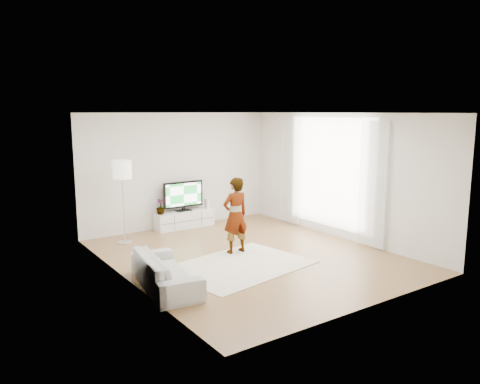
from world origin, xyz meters
TOP-DOWN VIEW (x-y plane):
  - floor at (0.00, 0.00)m, footprint 6.00×6.00m
  - ceiling at (0.00, 0.00)m, footprint 6.00×6.00m
  - wall_left at (-2.50, 0.00)m, footprint 0.02×6.00m
  - wall_right at (2.50, 0.00)m, footprint 0.02×6.00m
  - wall_back at (0.00, 3.00)m, footprint 5.00×0.02m
  - wall_front at (0.00, -3.00)m, footprint 5.00×0.02m
  - window at (2.48, 0.30)m, footprint 0.01×2.60m
  - curtain_near at (2.40, -1.00)m, footprint 0.04×0.70m
  - curtain_far at (2.40, 1.60)m, footprint 0.04×0.70m
  - media_console at (0.01, 2.76)m, footprint 1.48×0.42m
  - television at (0.01, 2.79)m, footprint 1.05×0.21m
  - game_console at (0.66, 2.76)m, footprint 0.06×0.18m
  - potted_plant at (-0.62, 2.77)m, footprint 0.27×0.27m
  - rug at (-0.51, -0.41)m, footprint 2.78×2.21m
  - player at (-0.12, 0.31)m, footprint 0.56×0.37m
  - sofa at (-2.10, -0.58)m, footprint 1.00×1.94m
  - floor_lamp at (-1.70, 2.29)m, footprint 0.40×0.40m

SIDE VIEW (x-z plane):
  - floor at x=0.00m, z-range 0.00..0.00m
  - rug at x=-0.51m, z-range 0.00..0.01m
  - media_console at x=0.01m, z-range 0.00..0.42m
  - sofa at x=-2.10m, z-range 0.00..0.54m
  - game_console at x=0.66m, z-range 0.42..0.65m
  - potted_plant at x=-0.62m, z-range 0.42..0.78m
  - player at x=-0.12m, z-range 0.01..1.55m
  - television at x=0.01m, z-range 0.45..1.18m
  - curtain_near at x=2.40m, z-range 0.05..2.65m
  - curtain_far at x=2.40m, z-range 0.05..2.65m
  - wall_left at x=-2.50m, z-range 0.00..2.80m
  - wall_right at x=2.50m, z-range 0.00..2.80m
  - wall_back at x=0.00m, z-range 0.00..2.80m
  - wall_front at x=0.00m, z-range 0.00..2.80m
  - window at x=2.48m, z-range 0.20..2.70m
  - floor_lamp at x=-1.70m, z-range 0.63..2.43m
  - ceiling at x=0.00m, z-range 2.80..2.80m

